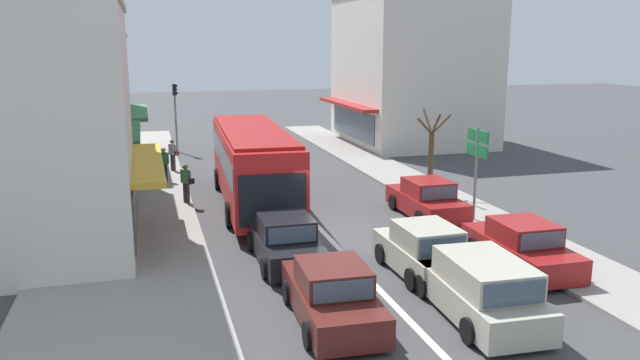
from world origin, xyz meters
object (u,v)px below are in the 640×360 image
Objects in this scene: parked_sedan_kerb_front at (521,247)px; pedestrian_with_handbag_near at (186,181)px; wagon_queue_far_back at (480,289)px; pedestrian_browsing_midblock at (164,162)px; city_bus at (253,161)px; pedestrian_far_walker at (173,153)px; street_tree_right at (431,156)px; parked_sedan_kerb_second at (427,200)px; directional_road_sign at (477,152)px; sedan_behind_bus_near at (332,295)px; sedan_behind_bus_mid at (285,241)px; hatchback_queue_gap_filler at (423,251)px; traffic_light_downstreet at (175,106)px.

parked_sedan_kerb_front is 2.59× the size of pedestrian_with_handbag_near.
wagon_queue_far_back is 2.81× the size of pedestrian_browsing_midblock.
wagon_queue_far_back is (3.45, -12.27, -1.14)m from city_bus.
street_tree_right is at bearing -37.42° from pedestrian_far_walker.
directional_road_sign is at bearing -44.46° from parked_sedan_kerb_second.
pedestrian_far_walker is (-9.30, 17.21, 0.40)m from parked_sedan_kerb_front.
wagon_queue_far_back is 2.81× the size of pedestrian_far_walker.
wagon_queue_far_back is at bearing -12.47° from sedan_behind_bus_near.
pedestrian_browsing_midblock is at bearing 137.36° from directional_road_sign.
sedan_behind_bus_mid is 1.17× the size of directional_road_sign.
directional_road_sign is at bearing 46.79° from hatchback_queue_gap_filler.
street_tree_right is (10.09, -14.82, -1.06)m from traffic_light_downstreet.
directional_road_sign is at bearing 61.47° from wagon_queue_far_back.
wagon_queue_far_back is at bearing -72.40° from pedestrian_far_walker.
traffic_light_downstreet is at bearing 94.95° from sedan_behind_bus_near.
traffic_light_downstreet is (-2.07, 21.44, 2.19)m from sedan_behind_bus_mid.
hatchback_queue_gap_filler is 0.89× the size of traffic_light_downstreet.
pedestrian_browsing_midblock is (-0.72, 4.59, -0.00)m from pedestrian_with_handbag_near.
parked_sedan_kerb_front is (2.97, 2.74, -0.08)m from wagon_queue_far_back.
street_tree_right is 10.54m from pedestrian_with_handbag_near.
pedestrian_browsing_midblock reaches higher than wagon_queue_far_back.
wagon_queue_far_back is (3.53, -0.78, 0.08)m from sedan_behind_bus_near.
hatchback_queue_gap_filler is at bearing -133.21° from directional_road_sign.
sedan_behind_bus_mid is at bearing 159.86° from parked_sedan_kerb_front.
hatchback_queue_gap_filler is 0.88× the size of parked_sedan_kerb_front.
hatchback_queue_gap_filler is 6.37m from parked_sedan_kerb_second.
city_bus is at bearing -57.11° from pedestrian_browsing_midblock.
pedestrian_far_walker is at bearing 118.38° from parked_sedan_kerb_front.
sedan_behind_bus_near is 13.58m from street_tree_right.
traffic_light_downstreet is at bearing 102.22° from wagon_queue_far_back.
sedan_behind_bus_near is at bearing -146.45° from hatchback_queue_gap_filler.
city_bus is 11.56m from sedan_behind_bus_near.
wagon_queue_far_back is (3.70, -5.19, 0.08)m from sedan_behind_bus_mid.
hatchback_queue_gap_filler is at bearing 173.92° from parked_sedan_kerb_front.
wagon_queue_far_back reaches higher than parked_sedan_kerb_second.
parked_sedan_kerb_front is at bearing -20.14° from sedan_behind_bus_mid.
parked_sedan_kerb_second is (2.74, 8.77, -0.08)m from wagon_queue_far_back.
parked_sedan_kerb_front is 19.56m from pedestrian_far_walker.
traffic_light_downstreet is at bearing 115.49° from parked_sedan_kerb_second.
sedan_behind_bus_near is at bearing -138.59° from directional_road_sign.
pedestrian_browsing_midblock is at bearing 123.59° from parked_sedan_kerb_front.
hatchback_queue_gap_filler is at bearing 91.44° from wagon_queue_far_back.
pedestrian_browsing_midblock reaches higher than sedan_behind_bus_mid.
directional_road_sign reaches higher than parked_sedan_kerb_second.
street_tree_right is (1.35, 9.06, 1.14)m from parked_sedan_kerb_front.
sedan_behind_bus_mid is at bearing 92.20° from sedan_behind_bus_near.
traffic_light_downstreet is 9.33m from pedestrian_browsing_midblock.
parked_sedan_kerb_front is 1.17× the size of directional_road_sign.
pedestrian_browsing_midblock is (-11.18, 5.73, -0.73)m from street_tree_right.
city_bus reaches higher than pedestrian_browsing_midblock.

